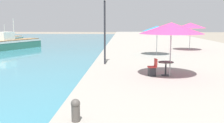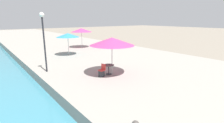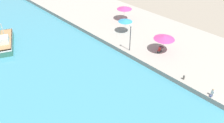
{
  "view_description": "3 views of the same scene",
  "coord_description": "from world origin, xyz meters",
  "px_view_note": "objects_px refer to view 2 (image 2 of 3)",
  "views": [
    {
      "loc": [
        2.06,
        2.41,
        3.51
      ],
      "look_at": [
        1.5,
        15.02,
        1.55
      ],
      "focal_mm": 40.0,
      "sensor_mm": 36.0,
      "label": 1
    },
    {
      "loc": [
        -3.19,
        5.33,
        4.83
      ],
      "look_at": [
        4.5,
        15.29,
        1.75
      ],
      "focal_mm": 28.0,
      "sensor_mm": 36.0,
      "label": 2
    },
    {
      "loc": [
        -21.67,
        -0.91,
        19.33
      ],
      "look_at": [
        -4.0,
        18.0,
        1.35
      ],
      "focal_mm": 35.0,
      "sensor_mm": 36.0,
      "label": 3
    }
  ],
  "objects_px": {
    "cafe_table": "(109,68)",
    "lamppost": "(43,32)",
    "cafe_chair_left": "(102,72)",
    "cafe_umbrella_striped": "(81,30)",
    "cafe_umbrella_pink": "(112,41)",
    "cafe_umbrella_white": "(68,35)"
  },
  "relations": [
    {
      "from": "cafe_table",
      "to": "cafe_umbrella_striped",
      "type": "bearing_deg",
      "value": 70.3
    },
    {
      "from": "cafe_umbrella_white",
      "to": "cafe_table",
      "type": "distance_m",
      "value": 8.84
    },
    {
      "from": "cafe_table",
      "to": "lamppost",
      "type": "distance_m",
      "value": 5.61
    },
    {
      "from": "cafe_chair_left",
      "to": "lamppost",
      "type": "height_order",
      "value": "lamppost"
    },
    {
      "from": "lamppost",
      "to": "cafe_table",
      "type": "bearing_deg",
      "value": -45.79
    },
    {
      "from": "cafe_table",
      "to": "cafe_chair_left",
      "type": "xyz_separation_m",
      "value": [
        -0.71,
        -0.12,
        -0.21
      ]
    },
    {
      "from": "cafe_umbrella_striped",
      "to": "cafe_chair_left",
      "type": "relative_size",
      "value": 3.32
    },
    {
      "from": "cafe_umbrella_white",
      "to": "cafe_chair_left",
      "type": "xyz_separation_m",
      "value": [
        -1.37,
        -8.75,
        -1.96
      ]
    },
    {
      "from": "cafe_umbrella_striped",
      "to": "lamppost",
      "type": "distance_m",
      "value": 12.12
    },
    {
      "from": "cafe_umbrella_pink",
      "to": "cafe_table",
      "type": "xyz_separation_m",
      "value": [
        -0.18,
        0.16,
        -1.96
      ]
    },
    {
      "from": "cafe_chair_left",
      "to": "lamppost",
      "type": "distance_m",
      "value": 5.38
    },
    {
      "from": "cafe_umbrella_pink",
      "to": "cafe_chair_left",
      "type": "height_order",
      "value": "cafe_umbrella_pink"
    },
    {
      "from": "cafe_chair_left",
      "to": "cafe_umbrella_white",
      "type": "bearing_deg",
      "value": -18.34
    },
    {
      "from": "cafe_umbrella_white",
      "to": "lamppost",
      "type": "height_order",
      "value": "lamppost"
    },
    {
      "from": "cafe_umbrella_pink",
      "to": "cafe_umbrella_striped",
      "type": "bearing_deg",
      "value": 71.26
    },
    {
      "from": "cafe_umbrella_pink",
      "to": "cafe_chair_left",
      "type": "bearing_deg",
      "value": 177.39
    },
    {
      "from": "cafe_umbrella_striped",
      "to": "cafe_table",
      "type": "xyz_separation_m",
      "value": [
        -4.53,
        -12.65,
        -1.98
      ]
    },
    {
      "from": "cafe_umbrella_striped",
      "to": "cafe_chair_left",
      "type": "distance_m",
      "value": 13.98
    },
    {
      "from": "cafe_umbrella_pink",
      "to": "cafe_umbrella_white",
      "type": "relative_size",
      "value": 1.27
    },
    {
      "from": "lamppost",
      "to": "cafe_umbrella_pink",
      "type": "bearing_deg",
      "value": -45.55
    },
    {
      "from": "cafe_umbrella_striped",
      "to": "cafe_table",
      "type": "distance_m",
      "value": 13.59
    },
    {
      "from": "cafe_chair_left",
      "to": "cafe_umbrella_striped",
      "type": "bearing_deg",
      "value": -31.75
    }
  ]
}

